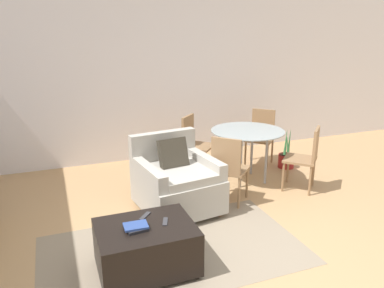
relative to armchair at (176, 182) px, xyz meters
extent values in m
plane|color=tan|center=(0.29, -1.46, -0.37)|extent=(20.00, 20.00, 0.00)
cube|color=white|center=(0.29, 2.08, 1.01)|extent=(12.00, 0.06, 2.75)
cube|color=gray|center=(-0.33, -0.86, -0.36)|extent=(2.62, 1.51, 0.00)
cube|color=beige|center=(-0.33, -1.32, -0.36)|extent=(2.57, 0.05, 0.00)
cube|color=beige|center=(-0.33, -1.02, -0.36)|extent=(2.57, 0.05, 0.00)
cube|color=beige|center=(-0.33, -0.71, -0.36)|extent=(2.57, 0.05, 0.00)
cube|color=beige|center=(-0.33, -0.41, -0.36)|extent=(2.57, 0.05, 0.00)
cube|color=#B2ADA3|center=(0.01, -0.04, -0.11)|extent=(1.00, 1.05, 0.40)
cube|color=#B2ADA3|center=(0.01, -0.08, 0.14)|extent=(0.75, 0.90, 0.10)
cube|color=#B2ADA3|center=(-0.05, 0.37, 0.32)|extent=(0.89, 0.24, 0.46)
cube|color=#B2ADA3|center=(-0.37, -0.09, 0.19)|extent=(0.24, 0.87, 0.20)
cube|color=#B2ADA3|center=(0.38, 0.01, 0.19)|extent=(0.24, 0.87, 0.20)
cylinder|color=brown|center=(-0.30, -0.48, -0.34)|extent=(0.05, 0.05, 0.06)
cylinder|color=brown|center=(0.42, -0.38, -0.34)|extent=(0.05, 0.05, 0.06)
cylinder|color=brown|center=(-0.41, 0.30, -0.34)|extent=(0.05, 0.05, 0.06)
cylinder|color=brown|center=(0.31, 0.40, -0.34)|extent=(0.05, 0.05, 0.06)
cube|color=#383328|center=(-0.01, 0.08, 0.35)|extent=(0.38, 0.25, 0.37)
cube|color=black|center=(-0.66, -1.09, -0.12)|extent=(0.88, 0.67, 0.42)
cylinder|color=black|center=(-0.27, -1.37, -0.35)|extent=(0.04, 0.04, 0.04)
cylinder|color=black|center=(-1.05, -0.81, -0.35)|extent=(0.04, 0.04, 0.04)
cylinder|color=black|center=(-0.27, -0.81, -0.35)|extent=(0.04, 0.04, 0.04)
cube|color=black|center=(-0.75, -1.11, 0.11)|extent=(0.20, 0.19, 0.03)
cube|color=#2D478C|center=(-0.75, -1.11, 0.13)|extent=(0.22, 0.16, 0.02)
cube|color=#333338|center=(-0.47, -1.08, 0.10)|extent=(0.09, 0.15, 0.01)
cube|color=#333338|center=(-0.62, -0.91, 0.10)|extent=(0.14, 0.15, 0.01)
cylinder|color=#99A8AD|center=(1.27, 0.52, 0.40)|extent=(1.06, 1.06, 0.01)
cylinder|color=#99999E|center=(1.06, 0.32, 0.01)|extent=(0.04, 0.04, 0.76)
cylinder|color=#99999E|center=(1.47, 0.32, 0.01)|extent=(0.04, 0.04, 0.76)
cylinder|color=#99999E|center=(1.06, 0.73, 0.01)|extent=(0.04, 0.04, 0.76)
cylinder|color=#99999E|center=(1.47, 0.73, 0.01)|extent=(0.04, 0.04, 0.76)
cube|color=#93704C|center=(0.73, -0.01, 0.07)|extent=(0.59, 0.59, 0.03)
cube|color=#93704C|center=(0.60, -0.15, 0.31)|extent=(0.29, 0.29, 0.45)
cylinder|color=#93704C|center=(0.98, -0.01, -0.16)|extent=(0.03, 0.03, 0.42)
cylinder|color=#93704C|center=(0.73, 0.24, -0.16)|extent=(0.03, 0.03, 0.42)
cylinder|color=#93704C|center=(0.73, -0.27, -0.16)|extent=(0.03, 0.03, 0.42)
cylinder|color=#93704C|center=(0.48, -0.01, -0.16)|extent=(0.03, 0.03, 0.42)
cube|color=#93704C|center=(1.80, -0.01, 0.07)|extent=(0.59, 0.59, 0.03)
cube|color=#93704C|center=(1.94, -0.15, 0.31)|extent=(0.29, 0.29, 0.45)
cylinder|color=#93704C|center=(1.80, 0.24, -0.16)|extent=(0.03, 0.03, 0.42)
cylinder|color=#93704C|center=(1.55, -0.01, -0.16)|extent=(0.03, 0.03, 0.42)
cylinder|color=#93704C|center=(2.06, -0.01, -0.16)|extent=(0.03, 0.03, 0.42)
cylinder|color=#93704C|center=(1.80, -0.27, -0.16)|extent=(0.03, 0.03, 0.42)
cube|color=#93704C|center=(0.73, 1.06, 0.07)|extent=(0.59, 0.59, 0.03)
cube|color=#93704C|center=(0.60, 1.19, 0.31)|extent=(0.29, 0.29, 0.45)
cylinder|color=#93704C|center=(0.73, 0.80, -0.16)|extent=(0.03, 0.03, 0.42)
cylinder|color=#93704C|center=(0.98, 1.06, -0.16)|extent=(0.03, 0.03, 0.42)
cylinder|color=#93704C|center=(0.48, 1.06, -0.16)|extent=(0.03, 0.03, 0.42)
cylinder|color=#93704C|center=(0.73, 1.31, -0.16)|extent=(0.03, 0.03, 0.42)
cube|color=#93704C|center=(1.80, 1.06, 0.07)|extent=(0.59, 0.59, 0.03)
cube|color=#93704C|center=(1.94, 1.19, 0.31)|extent=(0.29, 0.29, 0.45)
cylinder|color=#93704C|center=(1.55, 1.06, -0.16)|extent=(0.03, 0.03, 0.42)
cylinder|color=#93704C|center=(1.80, 0.80, -0.16)|extent=(0.03, 0.03, 0.42)
cylinder|color=#93704C|center=(1.80, 1.31, -0.16)|extent=(0.03, 0.03, 0.42)
cylinder|color=#93704C|center=(2.06, 1.06, -0.16)|extent=(0.03, 0.03, 0.42)
cylinder|color=maroon|center=(2.15, 0.77, -0.26)|extent=(0.25, 0.25, 0.22)
cylinder|color=black|center=(2.15, 0.77, -0.16)|extent=(0.23, 0.23, 0.02)
cone|color=#387A42|center=(2.18, 0.77, 0.08)|extent=(0.05, 0.08, 0.45)
cone|color=#387A42|center=(2.13, 0.79, 0.07)|extent=(0.10, 0.09, 0.43)
cone|color=#387A42|center=(2.12, 0.74, 0.06)|extent=(0.09, 0.08, 0.41)
camera|label=1|loc=(-1.34, -4.04, 1.78)|focal=35.00mm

